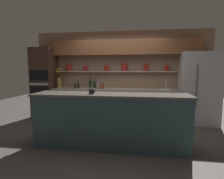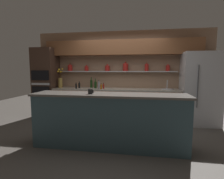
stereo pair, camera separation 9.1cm
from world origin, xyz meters
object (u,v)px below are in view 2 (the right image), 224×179
(bottle_wine_1, at_px, (91,84))
(bottle_sauce_6, at_px, (103,86))
(flower_vase, at_px, (60,81))
(bottle_wine_0, at_px, (96,85))
(refrigerator, at_px, (200,89))
(bottle_sauce_3, at_px, (101,87))
(bottle_sauce_4, at_px, (79,85))
(sink_fixture, at_px, (168,89))
(bottle_sauce_5, at_px, (76,86))
(bottle_spirit_2, at_px, (99,85))
(coffee_mug, at_px, (90,91))
(oven_tower, at_px, (46,83))

(bottle_wine_1, xyz_separation_m, bottle_sauce_6, (0.43, -0.24, -0.05))
(flower_vase, bearing_deg, bottle_wine_0, 3.76)
(refrigerator, distance_m, flower_vase, 3.96)
(bottle_sauce_3, relative_size, bottle_sauce_4, 0.83)
(bottle_sauce_3, relative_size, bottle_sauce_6, 0.97)
(bottle_wine_1, relative_size, bottle_sauce_4, 1.66)
(bottle_wine_1, bearing_deg, flower_vase, -169.39)
(bottle_sauce_4, bearing_deg, sink_fixture, -0.51)
(bottle_wine_1, xyz_separation_m, bottle_sauce_5, (-0.35, -0.36, -0.05))
(bottle_sauce_4, bearing_deg, bottle_spirit_2, -9.72)
(sink_fixture, height_order, bottle_wine_1, bottle_wine_1)
(bottle_sauce_6, height_order, coffee_mug, coffee_mug)
(bottle_sauce_3, bearing_deg, oven_tower, 174.81)
(sink_fixture, xyz_separation_m, bottle_sauce_4, (-2.55, 0.02, 0.06))
(bottle_spirit_2, bearing_deg, bottle_sauce_6, 4.25)
(bottle_spirit_2, relative_size, bottle_sauce_5, 1.44)
(refrigerator, relative_size, coffee_mug, 18.10)
(sink_fixture, bearing_deg, bottle_sauce_6, -177.59)
(refrigerator, xyz_separation_m, bottle_sauce_3, (-2.65, -0.12, 0.03))
(bottle_sauce_5, bearing_deg, bottle_wine_1, 45.41)
(bottle_wine_0, bearing_deg, flower_vase, -176.24)
(bottle_spirit_2, bearing_deg, bottle_sauce_5, -170.93)
(bottle_sauce_3, distance_m, coffee_mug, 1.72)
(sink_fixture, height_order, bottle_wine_0, bottle_wine_0)
(oven_tower, height_order, coffee_mug, oven_tower)
(bottle_sauce_4, relative_size, coffee_mug, 1.82)
(bottle_spirit_2, height_order, bottle_sauce_6, bottle_spirit_2)
(coffee_mug, bearing_deg, bottle_wine_1, 105.48)
(refrigerator, height_order, bottle_sauce_6, refrigerator)
(bottle_sauce_5, bearing_deg, oven_tower, 170.22)
(flower_vase, xyz_separation_m, bottle_wine_1, (0.92, 0.17, -0.08))
(oven_tower, bearing_deg, refrigerator, -0.47)
(coffee_mug, bearing_deg, bottle_sauce_4, 115.28)
(bottle_sauce_4, xyz_separation_m, bottle_sauce_5, (-0.02, -0.21, -0.01))
(bottle_spirit_2, distance_m, bottle_sauce_5, 0.66)
(sink_fixture, xyz_separation_m, bottle_spirit_2, (-1.92, -0.09, 0.08))
(bottle_sauce_4, bearing_deg, bottle_wine_1, 23.68)
(bottle_spirit_2, bearing_deg, bottle_wine_1, 139.66)
(oven_tower, distance_m, coffee_mug, 2.70)
(bottle_sauce_5, bearing_deg, sink_fixture, 4.21)
(bottle_wine_1, bearing_deg, refrigerator, -4.08)
(sink_fixture, distance_m, bottle_spirit_2, 1.92)
(sink_fixture, bearing_deg, flower_vase, -179.92)
(bottle_sauce_4, distance_m, bottle_sauce_6, 0.77)
(refrigerator, xyz_separation_m, coffee_mug, (-2.47, -1.83, 0.11))
(bottle_sauce_4, bearing_deg, refrigerator, -1.21)
(refrigerator, xyz_separation_m, bottle_wine_1, (-3.03, 0.22, 0.08))
(refrigerator, height_order, bottle_spirit_2, refrigerator)
(bottle_wine_1, distance_m, bottle_sauce_6, 0.50)
(bottle_wine_0, height_order, bottle_sauce_6, bottle_wine_0)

